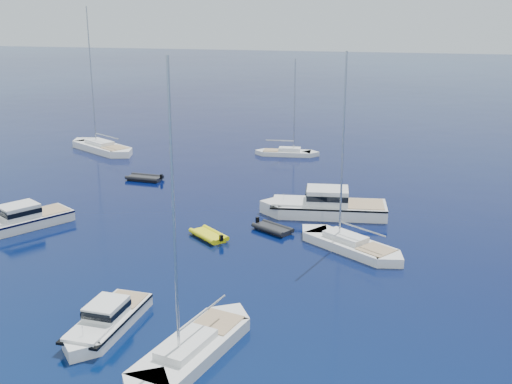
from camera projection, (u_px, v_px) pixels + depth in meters
ground at (160, 362)px, 31.78m from camera, size 400.00×400.00×0.00m
motor_cruiser_near at (106, 330)px, 34.90m from camera, size 2.87×7.81×2.01m
motor_cruiser_left at (19, 228)px, 50.34m from camera, size 7.52×9.34×2.44m
motor_cruiser_centre at (324, 215)px, 53.49m from camera, size 11.63×4.61×2.98m
sailboat_fore at (191, 356)px, 32.30m from camera, size 5.44×10.99×15.63m
sailboat_mid_r at (349, 249)px, 46.14m from camera, size 9.50×7.90×14.53m
sailboat_centre at (287, 155)px, 73.96m from camera, size 7.92×2.58×11.45m
sailboat_far_l at (102, 151)px, 76.19m from camera, size 11.52×8.83×17.21m
tender_yellow at (209, 238)px, 48.30m from camera, size 3.84×3.71×0.95m
tender_grey_near at (273, 231)px, 49.72m from camera, size 3.81×3.36×0.95m
tender_grey_far at (145, 180)px, 63.81m from camera, size 3.88×2.36×0.95m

